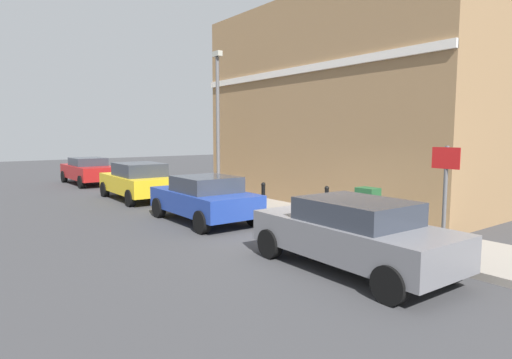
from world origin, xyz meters
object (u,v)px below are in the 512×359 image
Objects in this scene: car_grey at (352,232)px; utility_cabinet at (367,211)px; bollard_near_cabinet at (327,202)px; bollard_far_kerb at (263,198)px; car_red at (88,170)px; lamppost at (218,118)px; car_blue at (204,198)px; car_yellow at (138,181)px; street_sign at (445,184)px.

utility_cabinet is (2.44, 1.55, -0.07)m from car_grey.
bollard_near_cabinet and bollard_far_kerb have the same top height.
car_red is 16.69m from utility_cabinet.
lamppost reaches higher than bollard_far_kerb.
bollard_far_kerb is at bearing -118.90° from car_blue.
utility_cabinet is 7.85m from lamppost.
car_yellow reaches higher than bollard_far_kerb.
car_blue is 5.46m from car_yellow.
car_grey is 5.83m from car_blue.
car_grey is at bearing -179.47° from car_yellow.
car_red reaches higher than car_grey.
car_grey is 4.10× the size of bollard_far_kerb.
bollard_near_cabinet is 4.12m from street_sign.
lamppost is at bearing 77.55° from bollard_far_kerb.
utility_cabinet reaches higher than bollard_near_cabinet.
lamppost is at bearing -14.21° from car_grey.
lamppost reaches higher than street_sign.
car_grey is 1.09× the size of car_blue.
lamppost reaches higher than utility_cabinet.
street_sign is at bearing -88.10° from bollard_far_kerb.
street_sign reaches higher than utility_cabinet.
bollard_far_kerb is (1.64, 4.93, -0.05)m from car_grey.
car_grey is 9.65m from lamppost.
utility_cabinet is at bearing -55.95° from car_grey.
car_blue is 3.78× the size of bollard_near_cabinet.
utility_cabinet is (2.39, -4.27, -0.06)m from car_blue.
car_blue is 12.24m from car_red.
bollard_near_cabinet is 2.04m from bollard_far_kerb.
car_yellow reaches higher than car_grey.
bollard_near_cabinet is 1.00× the size of bollard_far_kerb.
utility_cabinet reaches higher than bollard_far_kerb.
street_sign reaches higher than car_red.
bollard_far_kerb is at bearing -16.84° from car_grey.
car_blue is 3.41× the size of utility_cabinet.
car_yellow is 10.01m from utility_cabinet.
lamppost is (0.89, 4.03, 2.60)m from bollard_far_kerb.
street_sign reaches higher than car_grey.
bollard_near_cabinet is at bearing -37.84° from car_grey.
street_sign is (1.76, -18.93, 0.91)m from car_red.
lamppost is at bearing -37.71° from car_blue.
lamppost reaches higher than car_grey.
car_grey is at bearing 179.33° from car_red.
car_yellow is 0.96× the size of car_red.
car_yellow is at bearing 103.43° from bollard_far_kerb.
car_red is at bearing 98.16° from utility_cabinet.
street_sign is at bearing -175.13° from car_red.
bollard_near_cabinet is 0.18× the size of lamppost.
lamppost is at bearing -165.35° from car_red.
lamppost is at bearing 85.94° from street_sign.
car_blue reaches higher than bollard_near_cabinet.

